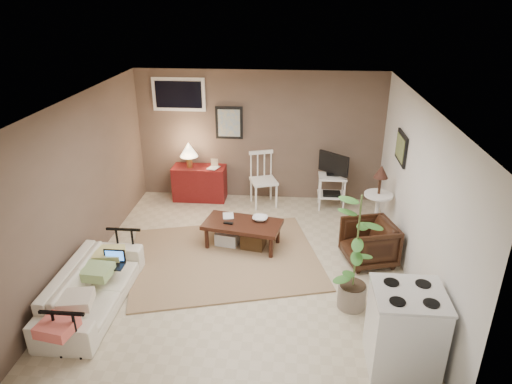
# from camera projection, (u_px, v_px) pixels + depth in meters

# --- Properties ---
(floor) EXTENTS (5.00, 5.00, 0.00)m
(floor) POSITION_uv_depth(u_px,v_px,m) (245.00, 267.00, 6.57)
(floor) COLOR #C1B293
(floor) RESTS_ON ground
(art_back) EXTENTS (0.50, 0.03, 0.60)m
(art_back) POSITION_uv_depth(u_px,v_px,m) (229.00, 123.00, 8.29)
(art_back) COLOR black
(art_right) EXTENTS (0.03, 0.60, 0.45)m
(art_right) POSITION_uv_depth(u_px,v_px,m) (401.00, 148.00, 6.74)
(art_right) COLOR black
(window) EXTENTS (0.96, 0.03, 0.60)m
(window) POSITION_uv_depth(u_px,v_px,m) (179.00, 94.00, 8.16)
(window) COLOR white
(rug) EXTENTS (3.16, 2.78, 0.03)m
(rug) POSITION_uv_depth(u_px,v_px,m) (225.00, 258.00, 6.77)
(rug) COLOR #977C58
(rug) RESTS_ON floor
(coffee_table) EXTENTS (1.26, 0.81, 0.44)m
(coffee_table) POSITION_uv_depth(u_px,v_px,m) (242.00, 232.00, 7.00)
(coffee_table) COLOR #38190F
(coffee_table) RESTS_ON floor
(sofa) EXTENTS (0.54, 1.85, 0.72)m
(sofa) POSITION_uv_depth(u_px,v_px,m) (91.00, 281.00, 5.63)
(sofa) COLOR white
(sofa) RESTS_ON floor
(sofa_pillows) EXTENTS (0.35, 1.76, 0.12)m
(sofa_pillows) POSITION_uv_depth(u_px,v_px,m) (86.00, 286.00, 5.40)
(sofa_pillows) COLOR beige
(sofa_pillows) RESTS_ON sofa
(sofa_end_rails) EXTENTS (0.50, 1.85, 0.62)m
(sofa_end_rails) POSITION_uv_depth(u_px,v_px,m) (100.00, 285.00, 5.64)
(sofa_end_rails) COLOR black
(sofa_end_rails) RESTS_ON floor
(laptop) EXTENTS (0.28, 0.21, 0.19)m
(laptop) POSITION_uv_depth(u_px,v_px,m) (114.00, 261.00, 5.86)
(laptop) COLOR black
(laptop) RESTS_ON sofa
(red_console) EXTENTS (0.98, 0.43, 1.13)m
(red_console) POSITION_uv_depth(u_px,v_px,m) (199.00, 180.00, 8.57)
(red_console) COLOR maroon
(red_console) RESTS_ON floor
(spindle_chair) EXTENTS (0.57, 0.57, 0.99)m
(spindle_chair) POSITION_uv_depth(u_px,v_px,m) (263.00, 181.00, 8.33)
(spindle_chair) COLOR white
(spindle_chair) RESTS_ON floor
(tv_stand) EXTENTS (0.50, 0.44, 1.04)m
(tv_stand) POSITION_uv_depth(u_px,v_px,m) (332.00, 179.00, 8.17)
(tv_stand) COLOR white
(tv_stand) RESTS_ON floor
(side_table) EXTENTS (0.45, 0.45, 1.20)m
(side_table) POSITION_uv_depth(u_px,v_px,m) (379.00, 193.00, 7.16)
(side_table) COLOR white
(side_table) RESTS_ON floor
(armchair) EXTENTS (0.79, 0.82, 0.69)m
(armchair) POSITION_uv_depth(u_px,v_px,m) (369.00, 241.00, 6.57)
(armchair) COLOR black
(armchair) RESTS_ON floor
(potted_plant) EXTENTS (0.39, 0.39, 1.56)m
(potted_plant) POSITION_uv_depth(u_px,v_px,m) (356.00, 249.00, 5.42)
(potted_plant) COLOR gray
(potted_plant) RESTS_ON floor
(stove) EXTENTS (0.71, 0.66, 0.93)m
(stove) POSITION_uv_depth(u_px,v_px,m) (405.00, 330.00, 4.68)
(stove) COLOR white
(stove) RESTS_ON floor
(bowl) EXTENTS (0.24, 0.07, 0.23)m
(bowl) POSITION_uv_depth(u_px,v_px,m) (260.00, 213.00, 6.96)
(bowl) COLOR #38190F
(bowl) RESTS_ON coffee_table
(book_table) EXTENTS (0.17, 0.05, 0.23)m
(book_table) POSITION_uv_depth(u_px,v_px,m) (223.00, 210.00, 7.07)
(book_table) COLOR #38190F
(book_table) RESTS_ON coffee_table
(book_console) EXTENTS (0.17, 0.08, 0.23)m
(book_console) POSITION_uv_depth(u_px,v_px,m) (209.00, 162.00, 8.38)
(book_console) COLOR #38190F
(book_console) RESTS_ON red_console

